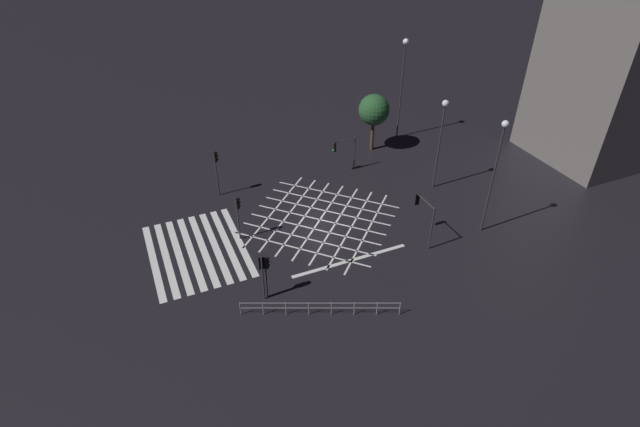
{
  "coord_description": "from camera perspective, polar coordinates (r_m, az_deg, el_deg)",
  "views": [
    {
      "loc": [
        29.94,
        -12.89,
        23.52
      ],
      "look_at": [
        0.0,
        0.0,
        0.6
      ],
      "focal_mm": 28.0,
      "sensor_mm": 36.0,
      "label": 1
    }
  ],
  "objects": [
    {
      "name": "street_lamp_far",
      "position": [
        42.68,
        13.8,
        9.81
      ],
      "size": [
        0.56,
        0.56,
        8.13
      ],
      "color": "#2D2D30",
      "rests_on": "ground_plane"
    },
    {
      "name": "traffic_light_ne_main",
      "position": [
        37.35,
        11.7,
        0.45
      ],
      "size": [
        2.47,
        0.36,
        3.71
      ],
      "rotation": [
        0.0,
        0.0,
        3.14
      ],
      "color": "#2D2D30",
      "rests_on": "ground_plane"
    },
    {
      "name": "pedestrian_railing",
      "position": [
        31.9,
        0.0,
        -10.63
      ],
      "size": [
        4.04,
        9.31,
        1.05
      ],
      "rotation": [
        0.0,
        0.0,
        1.16
      ],
      "color": "#9EA0A5",
      "rests_on": "ground_plane"
    },
    {
      "name": "traffic_light_median_south",
      "position": [
        37.14,
        -9.33,
        0.47
      ],
      "size": [
        0.36,
        0.39,
        3.76
      ],
      "rotation": [
        0.0,
        0.0,
        1.57
      ],
      "color": "#2D2D30",
      "rests_on": "ground_plane"
    },
    {
      "name": "traffic_light_sw_cross",
      "position": [
        42.59,
        -11.76,
        5.55
      ],
      "size": [
        0.36,
        0.39,
        4.24
      ],
      "rotation": [
        0.0,
        0.0,
        1.57
      ],
      "color": "#2D2D30",
      "rests_on": "ground_plane"
    },
    {
      "name": "road_markings",
      "position": [
        38.51,
        -8.0,
        -2.94
      ],
      "size": [
        13.57,
        20.12,
        0.01
      ],
      "color": "silver",
      "rests_on": "ground_plane"
    },
    {
      "name": "traffic_light_nw_cross",
      "position": [
        45.52,
        2.59,
        7.47
      ],
      "size": [
        0.36,
        2.31,
        3.32
      ],
      "rotation": [
        0.0,
        0.0,
        -1.57
      ],
      "color": "#2D2D30",
      "rests_on": "ground_plane"
    },
    {
      "name": "ground_plane",
      "position": [
        40.2,
        0.0,
        -0.71
      ],
      "size": [
        200.0,
        200.0,
        0.0
      ],
      "primitive_type": "plane",
      "color": "black"
    },
    {
      "name": "traffic_light_se_main",
      "position": [
        31.93,
        -6.67,
        -6.3
      ],
      "size": [
        0.39,
        0.36,
        3.53
      ],
      "rotation": [
        0.0,
        0.0,
        3.14
      ],
      "color": "#2D2D30",
      "rests_on": "ground_plane"
    },
    {
      "name": "street_tree_near",
      "position": [
        48.97,
        6.19,
        11.66
      ],
      "size": [
        2.98,
        2.98,
        5.73
      ],
      "color": "#473323",
      "rests_on": "ground_plane"
    },
    {
      "name": "traffic_light_se_cross",
      "position": [
        32.04,
        -6.12,
        -6.22
      ],
      "size": [
        0.36,
        0.39,
        3.44
      ],
      "rotation": [
        0.0,
        0.0,
        1.57
      ],
      "color": "#2D2D30",
      "rests_on": "ground_plane"
    },
    {
      "name": "street_lamp_west",
      "position": [
        50.75,
        9.51,
        16.16
      ],
      "size": [
        0.59,
        0.59,
        10.16
      ],
      "color": "#2D2D30",
      "rests_on": "ground_plane"
    },
    {
      "name": "street_lamp_east",
      "position": [
        37.74,
        19.63,
        6.03
      ],
      "size": [
        0.51,
        0.51,
        9.29
      ],
      "color": "#2D2D30",
      "rests_on": "ground_plane"
    }
  ]
}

